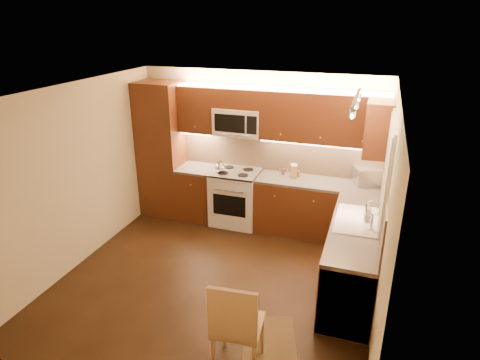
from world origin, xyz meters
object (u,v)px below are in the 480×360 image
(stove, at_px, (236,197))
(microwave, at_px, (238,122))
(knife_block, at_px, (294,171))
(toaster_oven, at_px, (369,175))
(dining_chair, at_px, (238,323))
(sink, at_px, (357,215))
(soap_bottle, at_px, (368,210))
(kettle, at_px, (220,167))

(stove, height_order, microwave, microwave)
(knife_block, bearing_deg, stove, 166.08)
(toaster_oven, height_order, dining_chair, toaster_oven)
(toaster_oven, relative_size, dining_chair, 0.41)
(microwave, distance_m, sink, 2.48)
(soap_bottle, bearing_deg, toaster_oven, 78.14)
(kettle, bearing_deg, sink, -22.38)
(microwave, relative_size, toaster_oven, 1.75)
(microwave, bearing_deg, stove, -90.00)
(kettle, height_order, knife_block, kettle)
(sink, relative_size, toaster_oven, 1.98)
(sink, height_order, knife_block, knife_block)
(stove, bearing_deg, dining_chair, -70.53)
(microwave, xyz_separation_m, kettle, (-0.22, -0.26, -0.70))
(stove, height_order, kettle, kettle)
(stove, xyz_separation_m, sink, (2.00, -1.12, 0.52))
(microwave, relative_size, kettle, 3.77)
(microwave, distance_m, dining_chair, 3.48)
(stove, distance_m, knife_block, 1.09)
(soap_bottle, bearing_deg, knife_block, 124.34)
(microwave, bearing_deg, dining_chair, -71.32)
(microwave, height_order, soap_bottle, microwave)
(toaster_oven, height_order, soap_bottle, toaster_oven)
(knife_block, bearing_deg, soap_bottle, -62.01)
(kettle, relative_size, knife_block, 0.97)
(sink, relative_size, soap_bottle, 5.08)
(stove, relative_size, sink, 1.07)
(sink, bearing_deg, kettle, 155.70)
(sink, height_order, toaster_oven, toaster_oven)
(kettle, relative_size, toaster_oven, 0.46)
(dining_chair, bearing_deg, sink, 57.62)
(sink, bearing_deg, toaster_oven, 86.74)
(kettle, height_order, soap_bottle, kettle)
(sink, xyz_separation_m, toaster_oven, (0.08, 1.33, 0.06))
(microwave, relative_size, knife_block, 3.64)
(toaster_oven, height_order, knife_block, toaster_oven)
(toaster_oven, bearing_deg, kettle, 167.18)
(soap_bottle, bearing_deg, sink, -137.89)
(toaster_oven, bearing_deg, soap_bottle, -108.61)
(kettle, distance_m, knife_block, 1.18)
(microwave, distance_m, knife_block, 1.18)
(soap_bottle, bearing_deg, kettle, 146.54)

